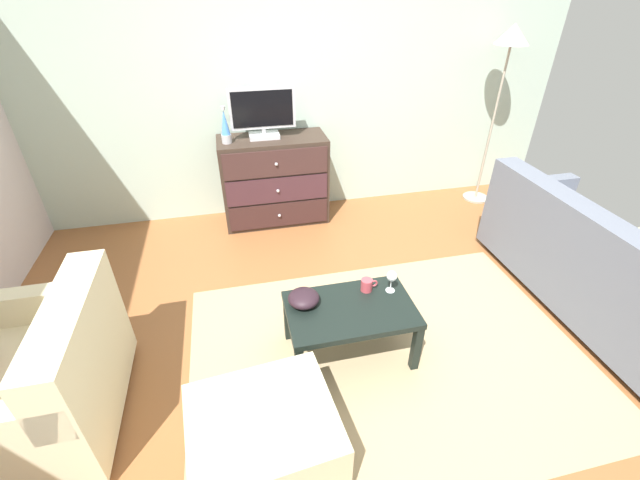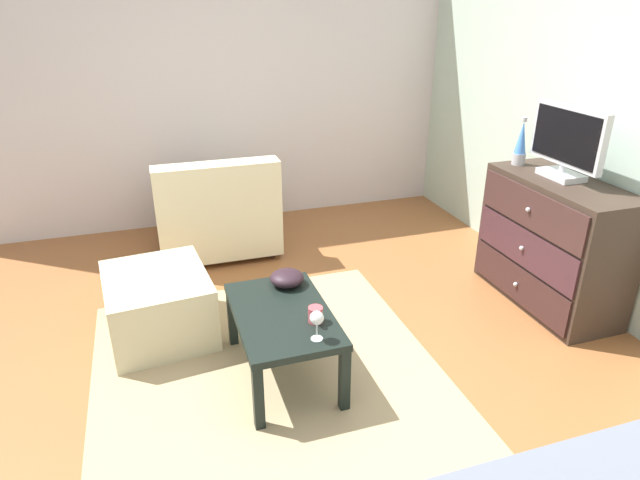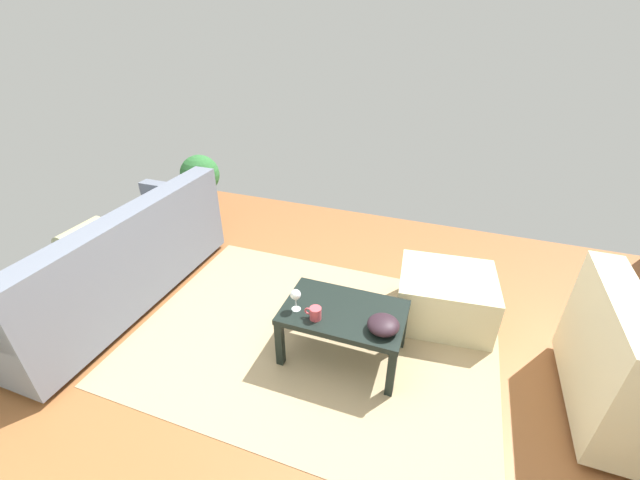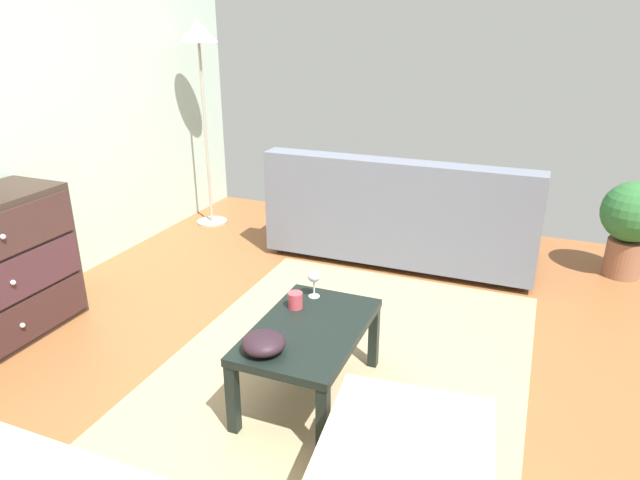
# 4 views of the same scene
# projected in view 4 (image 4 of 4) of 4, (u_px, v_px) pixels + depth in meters

# --- Properties ---
(ground_plane) EXTENTS (5.60, 4.73, 0.05)m
(ground_plane) POSITION_uv_depth(u_px,v_px,m) (294.00, 388.00, 2.95)
(ground_plane) COLOR brown
(area_rug) EXTENTS (2.60, 1.90, 0.01)m
(area_rug) POSITION_uv_depth(u_px,v_px,m) (343.00, 372.00, 3.05)
(area_rug) COLOR tan
(area_rug) RESTS_ON ground_plane
(coffee_table) EXTENTS (0.81, 0.50, 0.40)m
(coffee_table) POSITION_uv_depth(u_px,v_px,m) (309.00, 336.00, 2.73)
(coffee_table) COLOR black
(coffee_table) RESTS_ON ground_plane
(wine_glass) EXTENTS (0.07, 0.07, 0.16)m
(wine_glass) POSITION_uv_depth(u_px,v_px,m) (314.00, 277.00, 2.97)
(wine_glass) COLOR silver
(wine_glass) RESTS_ON coffee_table
(mug) EXTENTS (0.11, 0.08, 0.08)m
(mug) POSITION_uv_depth(u_px,v_px,m) (296.00, 300.00, 2.88)
(mug) COLOR #B7414A
(mug) RESTS_ON coffee_table
(bowl_decorative) EXTENTS (0.20, 0.20, 0.09)m
(bowl_decorative) POSITION_uv_depth(u_px,v_px,m) (264.00, 343.00, 2.49)
(bowl_decorative) COLOR black
(bowl_decorative) RESTS_ON coffee_table
(couch_large) EXTENTS (0.85, 2.05, 0.85)m
(couch_large) POSITION_uv_depth(u_px,v_px,m) (403.00, 217.00, 4.42)
(couch_large) COLOR #332319
(couch_large) RESTS_ON ground_plane
(standing_lamp) EXTENTS (0.32, 0.32, 1.79)m
(standing_lamp) POSITION_uv_depth(u_px,v_px,m) (199.00, 51.00, 4.74)
(standing_lamp) COLOR #A59E8C
(standing_lamp) RESTS_ON ground_plane
(potted_plant) EXTENTS (0.44, 0.44, 0.72)m
(potted_plant) POSITION_uv_depth(u_px,v_px,m) (631.00, 221.00, 4.05)
(potted_plant) COLOR brown
(potted_plant) RESTS_ON ground_plane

